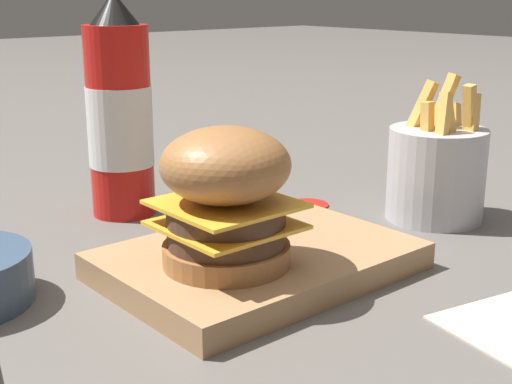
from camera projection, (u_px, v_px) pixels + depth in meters
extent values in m
plane|color=#5B5651|center=(221.00, 256.00, 0.65)|extent=(6.00, 6.00, 0.00)
cube|color=#A37A51|center=(256.00, 261.00, 0.61)|extent=(0.25, 0.18, 0.02)
cylinder|color=#9E6638|center=(226.00, 254.00, 0.57)|extent=(0.10, 0.10, 0.02)
cylinder|color=#4C3323|center=(226.00, 235.00, 0.56)|extent=(0.09, 0.09, 0.01)
cube|color=gold|center=(226.00, 225.00, 0.56)|extent=(0.10, 0.10, 0.00)
cylinder|color=#4C3323|center=(226.00, 214.00, 0.56)|extent=(0.09, 0.09, 0.01)
cube|color=gold|center=(226.00, 204.00, 0.56)|extent=(0.10, 0.10, 0.00)
ellipsoid|color=#9E6638|center=(225.00, 165.00, 0.55)|extent=(0.10, 0.10, 0.06)
cylinder|color=red|center=(119.00, 122.00, 0.75)|extent=(0.07, 0.07, 0.20)
cylinder|color=silver|center=(119.00, 126.00, 0.75)|extent=(0.07, 0.07, 0.08)
cone|color=black|center=(113.00, 8.00, 0.71)|extent=(0.05, 0.05, 0.03)
cylinder|color=#B7B7BC|center=(436.00, 174.00, 0.74)|extent=(0.10, 0.10, 0.10)
cube|color=gold|center=(472.00, 131.00, 0.72)|extent=(0.02, 0.02, 0.08)
cube|color=gold|center=(437.00, 119.00, 0.73)|extent=(0.04, 0.02, 0.09)
cube|color=gold|center=(450.00, 134.00, 0.71)|extent=(0.01, 0.02, 0.07)
cube|color=gold|center=(427.00, 135.00, 0.72)|extent=(0.01, 0.01, 0.07)
cube|color=gold|center=(442.00, 133.00, 0.70)|extent=(0.03, 0.02, 0.08)
cube|color=gold|center=(415.00, 121.00, 0.74)|extent=(0.04, 0.03, 0.09)
cube|color=gold|center=(455.00, 133.00, 0.75)|extent=(0.02, 0.03, 0.06)
cube|color=gold|center=(469.00, 126.00, 0.72)|extent=(0.02, 0.01, 0.09)
cylinder|color=#B21E14|center=(308.00, 204.00, 0.80)|extent=(0.05, 0.05, 0.00)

